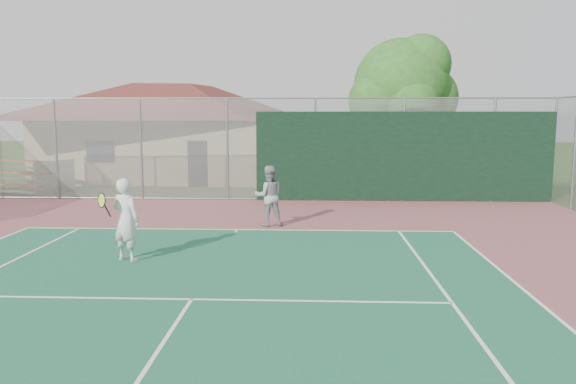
# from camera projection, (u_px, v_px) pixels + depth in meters

# --- Properties ---
(back_fence) EXTENTS (20.08, 0.11, 3.53)m
(back_fence) POSITION_uv_depth(u_px,v_px,m) (318.00, 152.00, 19.10)
(back_fence) COLOR gray
(back_fence) RESTS_ON ground
(clubhouse) EXTENTS (12.12, 8.24, 5.15)m
(clubhouse) POSITION_uv_depth(u_px,v_px,m) (175.00, 122.00, 26.42)
(clubhouse) COLOR tan
(clubhouse) RESTS_ON ground
(bleachers) EXTENTS (3.80, 2.88, 1.20)m
(bleachers) POSITION_uv_depth(u_px,v_px,m) (15.00, 176.00, 21.35)
(bleachers) COLOR #B14928
(bleachers) RESTS_ON ground
(tree) EXTENTS (4.24, 4.02, 5.91)m
(tree) POSITION_uv_depth(u_px,v_px,m) (404.00, 90.00, 21.20)
(tree) COLOR #382214
(tree) RESTS_ON ground
(player_white_front) EXTENTS (0.87, 0.75, 1.68)m
(player_white_front) POSITION_uv_depth(u_px,v_px,m) (125.00, 220.00, 11.23)
(player_white_front) COLOR silver
(player_white_front) RESTS_ON ground
(player_grey_back) EXTENTS (0.91, 0.79, 1.60)m
(player_grey_back) POSITION_uv_depth(u_px,v_px,m) (269.00, 197.00, 14.82)
(player_grey_back) COLOR #96999B
(player_grey_back) RESTS_ON ground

